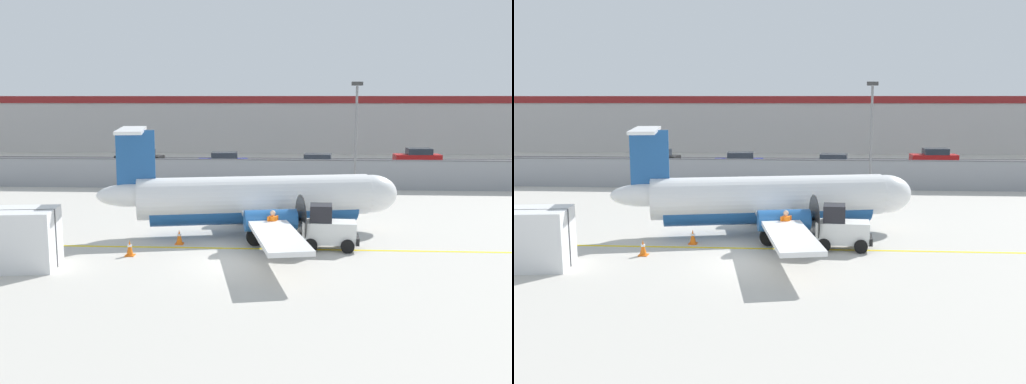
% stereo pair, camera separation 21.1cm
% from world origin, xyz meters
% --- Properties ---
extents(ground_plane, '(140.00, 140.00, 0.01)m').
position_xyz_m(ground_plane, '(0.00, 2.00, 0.00)').
color(ground_plane, '#BCB7AD').
extents(perimeter_fence, '(98.00, 0.10, 2.10)m').
position_xyz_m(perimeter_fence, '(0.00, 18.00, 1.12)').
color(perimeter_fence, gray).
rests_on(perimeter_fence, ground).
extents(parking_lot_strip, '(98.00, 17.00, 0.12)m').
position_xyz_m(parking_lot_strip, '(0.00, 29.50, 0.06)').
color(parking_lot_strip, '#38383A').
rests_on(parking_lot_strip, ground).
extents(background_building, '(91.00, 8.10, 6.50)m').
position_xyz_m(background_building, '(0.00, 47.99, 3.26)').
color(background_building, '#BCB7B2').
rests_on(background_building, ground).
extents(commuter_airplane, '(13.97, 16.00, 4.92)m').
position_xyz_m(commuter_airplane, '(0.27, 4.78, 1.60)').
color(commuter_airplane, white).
rests_on(commuter_airplane, ground).
extents(baggage_tug, '(2.38, 1.48, 1.88)m').
position_xyz_m(baggage_tug, '(3.24, 2.17, 0.86)').
color(baggage_tug, silver).
rests_on(baggage_tug, ground).
extents(ground_crew_worker, '(0.50, 0.48, 1.70)m').
position_xyz_m(ground_crew_worker, '(0.95, 1.75, 0.95)').
color(ground_crew_worker, '#191E4C').
rests_on(ground_crew_worker, ground).
extents(cargo_container, '(2.65, 2.31, 2.20)m').
position_xyz_m(cargo_container, '(-8.22, -1.20, 1.10)').
color(cargo_container, silver).
rests_on(cargo_container, ground).
extents(traffic_cone_near_left, '(0.36, 0.36, 0.64)m').
position_xyz_m(traffic_cone_near_left, '(-4.74, 0.63, 0.31)').
color(traffic_cone_near_left, orange).
rests_on(traffic_cone_near_left, ground).
extents(traffic_cone_near_right, '(0.36, 0.36, 0.64)m').
position_xyz_m(traffic_cone_near_right, '(-3.11, 2.57, 0.31)').
color(traffic_cone_near_right, orange).
rests_on(traffic_cone_near_right, ground).
extents(parked_car_0, '(4.39, 2.45, 1.58)m').
position_xyz_m(parked_car_0, '(-11.91, 29.52, 0.89)').
color(parked_car_0, black).
rests_on(parked_car_0, parking_lot_strip).
extents(parked_car_1, '(4.32, 2.25, 1.58)m').
position_xyz_m(parked_car_1, '(-4.03, 27.06, 0.89)').
color(parked_car_1, navy).
rests_on(parked_car_1, parking_lot_strip).
extents(parked_car_2, '(4.38, 2.42, 1.58)m').
position_xyz_m(parked_car_2, '(3.85, 26.04, 0.89)').
color(parked_car_2, silver).
rests_on(parked_car_2, parking_lot_strip).
extents(parked_car_3, '(4.25, 2.11, 1.58)m').
position_xyz_m(parked_car_3, '(13.44, 32.06, 0.89)').
color(parked_car_3, red).
rests_on(parked_car_3, parking_lot_strip).
extents(apron_light_pole, '(0.70, 0.30, 7.27)m').
position_xyz_m(apron_light_pole, '(5.82, 15.50, 4.30)').
color(apron_light_pole, slate).
rests_on(apron_light_pole, ground).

